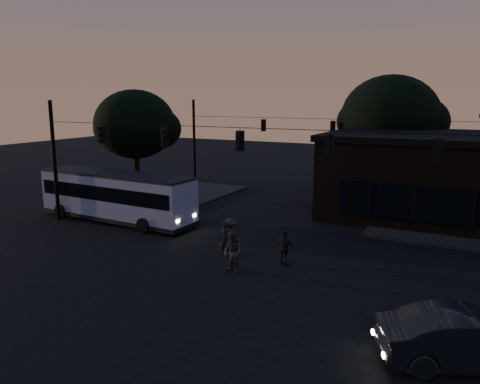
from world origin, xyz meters
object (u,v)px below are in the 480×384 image
at_px(building, 451,176).
at_px(bus, 116,194).
at_px(pedestrian_a, 225,239).
at_px(pedestrian_b, 232,253).
at_px(pedestrian_d, 230,235).
at_px(pedestrian_c, 285,248).
at_px(car, 469,340).

bearing_deg(building, bus, -150.35).
xyz_separation_m(bus, pedestrian_a, (9.27, -2.70, -0.86)).
bearing_deg(pedestrian_b, pedestrian_d, 142.32).
distance_m(building, pedestrian_d, 15.71).
height_order(pedestrian_b, pedestrian_c, pedestrian_b).
height_order(pedestrian_a, pedestrian_d, pedestrian_d).
distance_m(building, pedestrian_a, 16.20).
height_order(bus, car, bus).
xyz_separation_m(building, car, (1.72, -18.43, -1.87)).
relative_size(bus, pedestrian_c, 6.64).
relative_size(bus, pedestrian_a, 6.38).
bearing_deg(pedestrian_d, building, -116.05).
bearing_deg(bus, pedestrian_a, -13.49).
bearing_deg(building, pedestrian_c, -114.90).
xyz_separation_m(building, pedestrian_d, (-9.24, -12.56, -1.84)).
relative_size(building, pedestrian_b, 8.16).
xyz_separation_m(pedestrian_c, pedestrian_d, (-3.15, 0.56, 0.04)).
relative_size(building, pedestrian_d, 8.90).
relative_size(building, car, 3.04).
height_order(building, pedestrian_d, building).
relative_size(pedestrian_a, pedestrian_c, 1.04).
xyz_separation_m(bus, pedestrian_b, (10.69, -4.57, -0.78)).
height_order(car, pedestrian_d, pedestrian_d).
xyz_separation_m(car, pedestrian_a, (-10.91, 5.23, 0.03)).
bearing_deg(pedestrian_d, bus, -2.27).
distance_m(pedestrian_b, pedestrian_d, 2.91).
height_order(bus, pedestrian_b, bus).
bearing_deg(pedestrian_d, pedestrian_a, 105.11).
distance_m(bus, pedestrian_b, 11.65).
height_order(car, pedestrian_b, pedestrian_b).
bearing_deg(bus, pedestrian_b, -20.41).
distance_m(building, pedestrian_c, 14.59).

